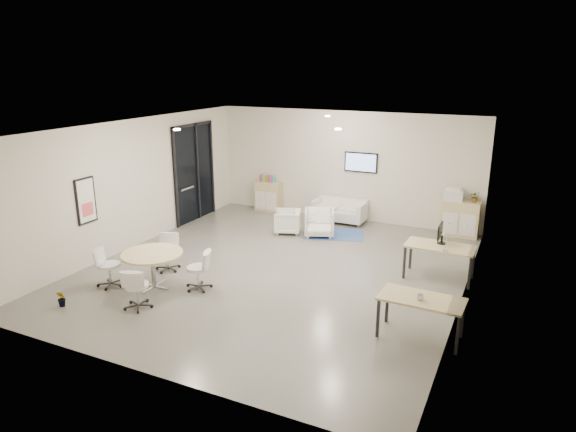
# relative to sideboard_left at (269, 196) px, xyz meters

# --- Properties ---
(room_shell) EXTENTS (9.60, 10.60, 4.80)m
(room_shell) POSITION_rel_sideboard_left_xyz_m (2.42, -4.26, 1.14)
(room_shell) COLOR #5C5954
(room_shell) RESTS_ON ground
(glass_door) EXTENTS (0.09, 1.90, 2.85)m
(glass_door) POSITION_rel_sideboard_left_xyz_m (-1.53, -1.75, 1.04)
(glass_door) COLOR black
(glass_door) RESTS_ON room_shell
(artwork) EXTENTS (0.05, 0.54, 1.04)m
(artwork) POSITION_rel_sideboard_left_xyz_m (-1.55, -5.86, 1.09)
(artwork) COLOR black
(artwork) RESTS_ON room_shell
(wall_tv) EXTENTS (0.98, 0.06, 0.58)m
(wall_tv) POSITION_rel_sideboard_left_xyz_m (2.92, 0.20, 1.29)
(wall_tv) COLOR black
(wall_tv) RESTS_ON room_shell
(ceiling_spots) EXTENTS (3.14, 4.14, 0.03)m
(ceiling_spots) POSITION_rel_sideboard_left_xyz_m (2.22, -3.43, 2.72)
(ceiling_spots) COLOR #FFEAC6
(ceiling_spots) RESTS_ON room_shell
(sideboard_left) EXTENTS (0.82, 0.43, 0.92)m
(sideboard_left) POSITION_rel_sideboard_left_xyz_m (0.00, 0.00, 0.00)
(sideboard_left) COLOR tan
(sideboard_left) RESTS_ON room_shell
(sideboard_right) EXTENTS (0.98, 0.47, 0.98)m
(sideboard_right) POSITION_rel_sideboard_left_xyz_m (5.82, -0.02, 0.03)
(sideboard_right) COLOR tan
(sideboard_right) RESTS_ON room_shell
(books) EXTENTS (0.48, 0.14, 0.22)m
(books) POSITION_rel_sideboard_left_xyz_m (-0.04, 0.00, 0.57)
(books) COLOR red
(books) RESTS_ON sideboard_left
(printer) EXTENTS (0.54, 0.47, 0.35)m
(printer) POSITION_rel_sideboard_left_xyz_m (5.58, -0.02, 0.68)
(printer) COLOR white
(printer) RESTS_ON sideboard_right
(loveseat) EXTENTS (1.52, 0.77, 0.57)m
(loveseat) POSITION_rel_sideboard_left_xyz_m (2.45, -0.15, -0.15)
(loveseat) COLOR white
(loveseat) RESTS_ON room_shell
(blue_rug) EXTENTS (1.81, 1.46, 0.01)m
(blue_rug) POSITION_rel_sideboard_left_xyz_m (2.72, -1.36, -0.45)
(blue_rug) COLOR #325099
(blue_rug) RESTS_ON room_shell
(armchair_left) EXTENTS (0.84, 0.86, 0.70)m
(armchair_left) POSITION_rel_sideboard_left_xyz_m (1.49, -1.76, -0.11)
(armchair_left) COLOR white
(armchair_left) RESTS_ON room_shell
(armchair_right) EXTENTS (0.99, 0.96, 0.80)m
(armchair_right) POSITION_rel_sideboard_left_xyz_m (2.38, -1.62, -0.06)
(armchair_right) COLOR white
(armchair_right) RESTS_ON room_shell
(desk_rear) EXTENTS (1.47, 0.76, 0.76)m
(desk_rear) POSITION_rel_sideboard_left_xyz_m (5.81, -3.21, 0.22)
(desk_rear) COLOR tan
(desk_rear) RESTS_ON room_shell
(desk_front) EXTENTS (1.42, 0.75, 0.73)m
(desk_front) POSITION_rel_sideboard_left_xyz_m (5.96, -5.92, 0.20)
(desk_front) COLOR tan
(desk_front) RESTS_ON room_shell
(monitor) EXTENTS (0.20, 0.50, 0.44)m
(monitor) POSITION_rel_sideboard_left_xyz_m (5.77, -3.06, 0.53)
(monitor) COLOR black
(monitor) RESTS_ON desk_rear
(round_table) EXTENTS (1.25, 1.25, 0.76)m
(round_table) POSITION_rel_sideboard_left_xyz_m (0.53, -6.22, 0.22)
(round_table) COLOR tan
(round_table) RESTS_ON room_shell
(meeting_chairs) EXTENTS (2.51, 2.51, 0.82)m
(meeting_chairs) POSITION_rel_sideboard_left_xyz_m (0.53, -6.22, -0.05)
(meeting_chairs) COLOR white
(meeting_chairs) RESTS_ON room_shell
(plant_cabinet) EXTENTS (0.28, 0.31, 0.23)m
(plant_cabinet) POSITION_rel_sideboard_left_xyz_m (6.14, 0.00, 0.63)
(plant_cabinet) COLOR #3F7F3F
(plant_cabinet) RESTS_ON sideboard_right
(plant_floor) EXTENTS (0.30, 0.38, 0.15)m
(plant_floor) POSITION_rel_sideboard_left_xyz_m (-0.48, -7.70, -0.39)
(plant_floor) COLOR #3F7F3F
(plant_floor) RESTS_ON room_shell
(cup) EXTENTS (0.13, 0.11, 0.12)m
(cup) POSITION_rel_sideboard_left_xyz_m (5.95, -5.99, 0.33)
(cup) COLOR white
(cup) RESTS_ON desk_front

